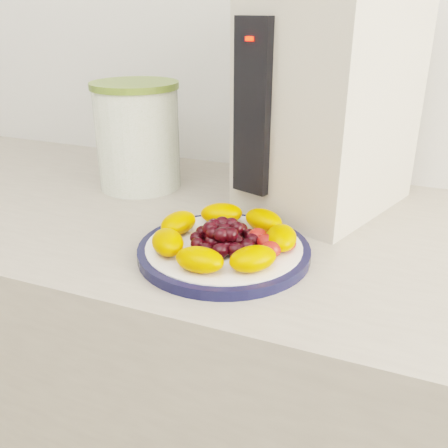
% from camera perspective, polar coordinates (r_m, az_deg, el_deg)
% --- Properties ---
extents(counter, '(3.50, 0.60, 0.90)m').
position_cam_1_polar(counter, '(1.11, -0.94, -20.98)').
color(counter, '#A89D8C').
rests_on(counter, floor).
extents(cabinet_face, '(3.48, 0.58, 0.84)m').
position_cam_1_polar(cabinet_face, '(1.13, -0.93, -22.06)').
color(cabinet_face, brown).
rests_on(cabinet_face, floor).
extents(plate_rim, '(0.25, 0.25, 0.01)m').
position_cam_1_polar(plate_rim, '(0.72, 0.00, -3.10)').
color(plate_rim, '#111434').
rests_on(plate_rim, counter).
extents(plate_face, '(0.23, 0.23, 0.02)m').
position_cam_1_polar(plate_face, '(0.72, 0.00, -3.03)').
color(plate_face, white).
rests_on(plate_face, counter).
extents(canister, '(0.17, 0.17, 0.19)m').
position_cam_1_polar(canister, '(0.99, -9.80, 9.56)').
color(canister, '#486518').
rests_on(canister, counter).
extents(canister_lid, '(0.18, 0.18, 0.01)m').
position_cam_1_polar(canister_lid, '(0.97, -10.23, 15.36)').
color(canister_lid, olive).
rests_on(canister_lid, canister).
extents(appliance_body, '(0.29, 0.34, 0.36)m').
position_cam_1_polar(appliance_body, '(0.89, 12.16, 13.31)').
color(appliance_body, beige).
rests_on(appliance_body, counter).
extents(appliance_panel, '(0.07, 0.04, 0.27)m').
position_cam_1_polar(appliance_panel, '(0.79, 3.34, 12.95)').
color(appliance_panel, black).
rests_on(appliance_panel, appliance_body).
extents(appliance_led, '(0.01, 0.01, 0.01)m').
position_cam_1_polar(appliance_led, '(0.77, 2.98, 20.39)').
color(appliance_led, '#FF0C05').
rests_on(appliance_led, appliance_panel).
extents(fruit_plate, '(0.21, 0.21, 0.04)m').
position_cam_1_polar(fruit_plate, '(0.71, 0.35, -1.36)').
color(fruit_plate, orange).
rests_on(fruit_plate, plate_face).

